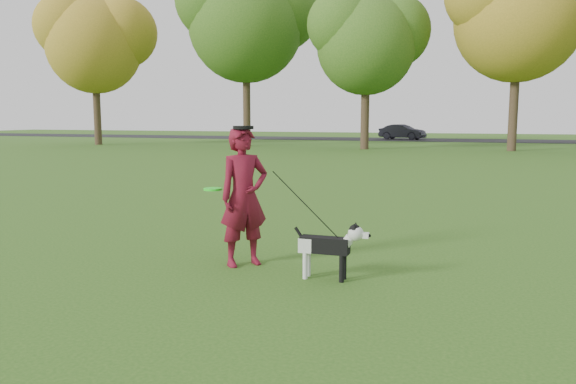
% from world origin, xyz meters
% --- Properties ---
extents(ground, '(120.00, 120.00, 0.00)m').
position_xyz_m(ground, '(0.00, 0.00, 0.00)').
color(ground, '#285116').
rests_on(ground, ground).
extents(road, '(120.00, 7.00, 0.02)m').
position_xyz_m(road, '(0.00, 40.00, 0.01)').
color(road, black).
rests_on(road, ground).
extents(man, '(0.74, 0.75, 1.75)m').
position_xyz_m(man, '(-0.51, -0.39, 0.87)').
color(man, maroon).
rests_on(man, ground).
extents(dog, '(0.90, 0.18, 0.69)m').
position_xyz_m(dog, '(0.68, -0.68, 0.42)').
color(dog, black).
rests_on(dog, ground).
extents(car_mid, '(3.93, 2.26, 1.23)m').
position_xyz_m(car_mid, '(-3.68, 40.00, 0.63)').
color(car_mid, black).
rests_on(car_mid, road).
extents(man_held_items, '(1.81, 0.41, 1.30)m').
position_xyz_m(man_held_items, '(0.33, -0.56, 0.85)').
color(man_held_items, '#21FF20').
rests_on(man_held_items, ground).
extents(tree_row, '(51.74, 8.86, 12.01)m').
position_xyz_m(tree_row, '(-1.43, 26.07, 7.41)').
color(tree_row, '#38281C').
rests_on(tree_row, ground).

